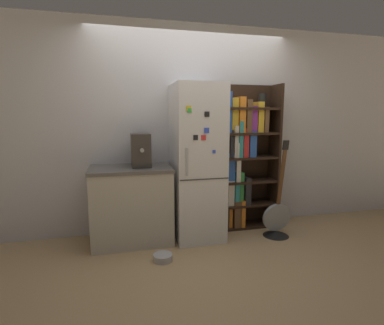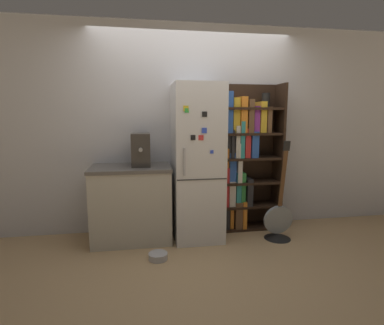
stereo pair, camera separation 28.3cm
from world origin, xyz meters
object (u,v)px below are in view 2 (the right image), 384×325
(pet_bowl, at_px, (158,256))
(guitar, at_px, (278,225))
(bookshelf, at_px, (243,158))
(espresso_machine, at_px, (141,150))
(refrigerator, at_px, (197,163))

(pet_bowl, bearing_deg, guitar, 11.61)
(bookshelf, height_order, espresso_machine, bookshelf)
(refrigerator, relative_size, pet_bowl, 9.26)
(espresso_machine, height_order, guitar, espresso_machine)
(bookshelf, distance_m, espresso_machine, 1.31)
(bookshelf, relative_size, espresso_machine, 4.91)
(refrigerator, height_order, espresso_machine, refrigerator)
(refrigerator, xyz_separation_m, bookshelf, (0.64, 0.18, 0.01))
(pet_bowl, bearing_deg, espresso_machine, 104.56)
(refrigerator, distance_m, pet_bowl, 1.15)
(refrigerator, height_order, guitar, refrigerator)
(espresso_machine, xyz_separation_m, pet_bowl, (0.15, -0.59, -1.04))
(refrigerator, height_order, bookshelf, bookshelf)
(refrigerator, distance_m, bookshelf, 0.66)
(espresso_machine, relative_size, guitar, 0.32)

